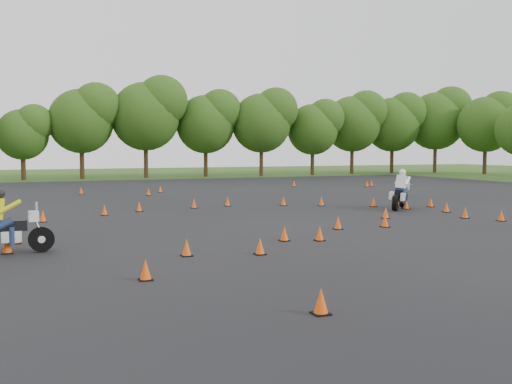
# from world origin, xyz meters

# --- Properties ---
(ground) EXTENTS (140.00, 140.00, 0.00)m
(ground) POSITION_xyz_m (0.00, 0.00, 0.00)
(ground) COLOR #2D5119
(ground) RESTS_ON ground
(asphalt_pad) EXTENTS (62.00, 62.00, 0.00)m
(asphalt_pad) POSITION_xyz_m (0.00, 6.00, 0.01)
(asphalt_pad) COLOR black
(asphalt_pad) RESTS_ON ground
(treeline) EXTENTS (87.11, 32.25, 11.05)m
(treeline) POSITION_xyz_m (3.81, 35.61, 4.71)
(treeline) COLOR #2B4C15
(treeline) RESTS_ON ground
(traffic_cones) EXTENTS (36.57, 33.22, 0.45)m
(traffic_cones) POSITION_xyz_m (0.06, 5.30, 0.23)
(traffic_cones) COLOR #F24F0A
(traffic_cones) RESTS_ON asphalt_pad
(rider_yellow) EXTENTS (2.42, 0.87, 1.84)m
(rider_yellow) POSITION_xyz_m (-9.05, -0.09, 0.92)
(rider_yellow) COLOR yellow
(rider_yellow) RESTS_ON ground
(rider_white) EXTENTS (2.40, 2.28, 1.96)m
(rider_white) POSITION_xyz_m (8.22, 5.76, 0.98)
(rider_white) COLOR white
(rider_white) RESTS_ON ground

